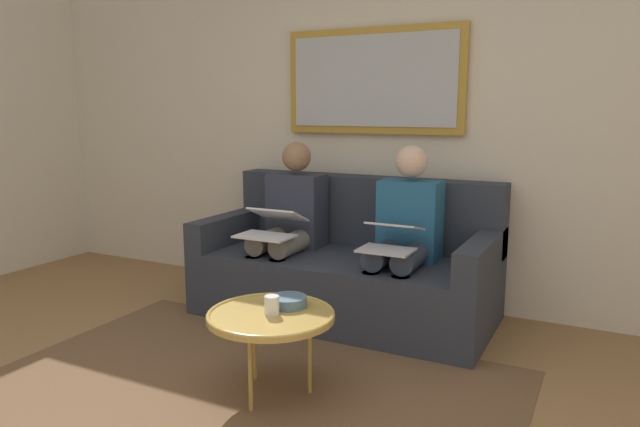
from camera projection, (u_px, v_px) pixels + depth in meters
name	position (u px, v px, depth m)	size (l,w,h in m)	color
wall_rear	(377.00, 118.00, 4.17)	(6.00, 0.12, 2.60)	beige
area_rug	(241.00, 391.00, 2.87)	(2.60, 1.80, 0.01)	brown
couch	(348.00, 268.00, 3.92)	(1.92, 0.90, 0.90)	#2D333D
framed_mirror	(373.00, 81.00, 4.05)	(1.29, 0.05, 0.72)	#B7892D
coffee_table	(271.00, 316.00, 2.78)	(0.61, 0.61, 0.42)	tan
cup	(272.00, 305.00, 2.76)	(0.07, 0.07, 0.09)	silver
bowl	(288.00, 301.00, 2.88)	(0.18, 0.18, 0.05)	slate
person_left	(404.00, 232.00, 3.63)	(0.38, 0.58, 1.14)	#235B84
laptop_silver	(391.00, 236.00, 3.41)	(0.31, 0.36, 0.15)	silver
person_right	(290.00, 221.00, 4.00)	(0.38, 0.58, 1.14)	#2D3342
laptop_white	(272.00, 224.00, 3.79)	(0.36, 0.39, 0.17)	white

